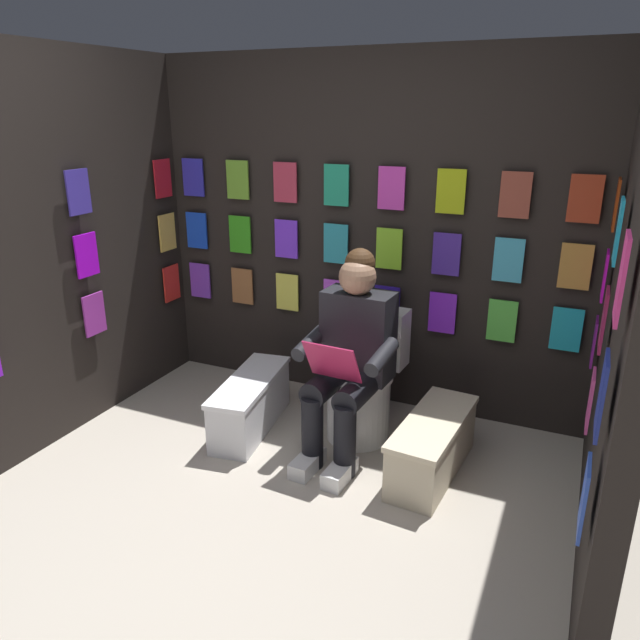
{
  "coord_description": "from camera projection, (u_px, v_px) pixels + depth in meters",
  "views": [
    {
      "loc": [
        -1.33,
        1.72,
        1.93
      ],
      "look_at": [
        -0.08,
        -1.05,
        0.85
      ],
      "focal_mm": 33.96,
      "sensor_mm": 36.0,
      "label": 1
    }
  ],
  "objects": [
    {
      "name": "person_reading",
      "position": [
        349.0,
        355.0,
        3.42
      ],
      "size": [
        0.54,
        0.7,
        1.19
      ],
      "rotation": [
        0.0,
        0.0,
        -0.06
      ],
      "color": "black",
      "rests_on": "ground"
    },
    {
      "name": "ground_plane",
      "position": [
        205.0,
        574.0,
        2.64
      ],
      "size": [
        30.0,
        30.0,
        0.0
      ],
      "primitive_type": "plane",
      "color": "#B2A899"
    },
    {
      "name": "display_wall_left",
      "position": [
        628.0,
        310.0,
        2.5
      ],
      "size": [
        0.14,
        1.92,
        2.27
      ],
      "color": "black",
      "rests_on": "ground"
    },
    {
      "name": "display_wall_right",
      "position": [
        75.0,
        245.0,
        3.68
      ],
      "size": [
        0.14,
        1.92,
        2.27
      ],
      "color": "black",
      "rests_on": "ground"
    },
    {
      "name": "toilet",
      "position": [
        364.0,
        384.0,
        3.7
      ],
      "size": [
        0.41,
        0.56,
        0.77
      ],
      "rotation": [
        0.0,
        0.0,
        -0.06
      ],
      "color": "white",
      "rests_on": "ground"
    },
    {
      "name": "display_wall_back",
      "position": [
        367.0,
        235.0,
        3.95
      ],
      "size": [
        3.04,
        0.14,
        2.27
      ],
      "color": "black",
      "rests_on": "ground"
    },
    {
      "name": "comic_longbox_near",
      "position": [
        432.0,
        446.0,
        3.32
      ],
      "size": [
        0.34,
        0.81,
        0.33
      ],
      "rotation": [
        0.0,
        0.0,
        -0.07
      ],
      "color": "beige",
      "rests_on": "ground"
    },
    {
      "name": "comic_longbox_far",
      "position": [
        251.0,
        403.0,
        3.79
      ],
      "size": [
        0.38,
        0.84,
        0.34
      ],
      "rotation": [
        0.0,
        0.0,
        0.15
      ],
      "color": "silver",
      "rests_on": "ground"
    }
  ]
}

